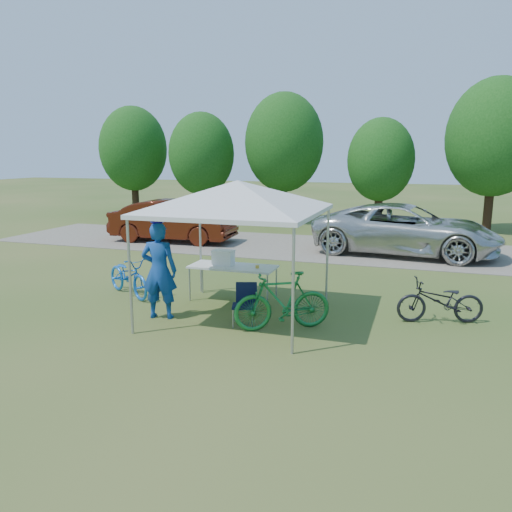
# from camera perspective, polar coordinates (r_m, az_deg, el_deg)

# --- Properties ---
(ground) EXTENTS (100.00, 100.00, 0.00)m
(ground) POSITION_cam_1_polar(r_m,az_deg,el_deg) (10.12, -2.03, -6.97)
(ground) COLOR #2D5119
(ground) RESTS_ON ground
(gravel_strip) EXTENTS (24.00, 5.00, 0.02)m
(gravel_strip) POSITION_cam_1_polar(r_m,az_deg,el_deg) (17.62, 7.10, 0.96)
(gravel_strip) COLOR gray
(gravel_strip) RESTS_ON ground
(canopy) EXTENTS (4.53, 4.53, 3.00)m
(canopy) POSITION_cam_1_polar(r_m,az_deg,el_deg) (9.62, -2.14, 8.19)
(canopy) COLOR #A5A5AA
(canopy) RESTS_ON ground
(treeline) EXTENTS (24.89, 4.28, 6.30)m
(treeline) POSITION_cam_1_polar(r_m,az_deg,el_deg) (23.33, 9.62, 12.15)
(treeline) COLOR #382314
(treeline) RESTS_ON ground
(folding_table) EXTENTS (1.92, 0.80, 0.79)m
(folding_table) POSITION_cam_1_polar(r_m,az_deg,el_deg) (11.08, -2.65, -1.34)
(folding_table) COLOR white
(folding_table) RESTS_ON ground
(folding_chair) EXTENTS (0.51, 0.53, 0.80)m
(folding_chair) POSITION_cam_1_polar(r_m,az_deg,el_deg) (9.60, -1.31, -5.07)
(folding_chair) COLOR black
(folding_chair) RESTS_ON ground
(cooler) EXTENTS (0.47, 0.32, 0.34)m
(cooler) POSITION_cam_1_polar(r_m,az_deg,el_deg) (11.12, -3.76, -0.18)
(cooler) COLOR white
(cooler) RESTS_ON folding_table
(ice_cream_cup) EXTENTS (0.08, 0.08, 0.06)m
(ice_cream_cup) POSITION_cam_1_polar(r_m,az_deg,el_deg) (10.83, 0.14, -1.24)
(ice_cream_cup) COLOR gold
(ice_cream_cup) RESTS_ON folding_table
(cyclist) EXTENTS (0.78, 0.60, 1.93)m
(cyclist) POSITION_cam_1_polar(r_m,az_deg,el_deg) (10.01, -11.00, -1.65)
(cyclist) COLOR #123E93
(cyclist) RESTS_ON ground
(bike_blue) EXTENTS (1.84, 1.45, 0.93)m
(bike_blue) POSITION_cam_1_polar(r_m,az_deg,el_deg) (11.89, -14.38, -2.20)
(bike_blue) COLOR blue
(bike_blue) RESTS_ON ground
(bike_green) EXTENTS (1.84, 1.37, 1.10)m
(bike_green) POSITION_cam_1_polar(r_m,az_deg,el_deg) (9.28, 3.04, -5.16)
(bike_green) COLOR #186F2F
(bike_green) RESTS_ON ground
(bike_dark) EXTENTS (1.75, 1.01, 0.87)m
(bike_dark) POSITION_cam_1_polar(r_m,az_deg,el_deg) (10.30, 20.34, -4.84)
(bike_dark) COLOR black
(bike_dark) RESTS_ON ground
(minivan) EXTENTS (6.12, 3.31, 1.63)m
(minivan) POSITION_cam_1_polar(r_m,az_deg,el_deg) (16.90, 16.73, 2.95)
(minivan) COLOR silver
(minivan) RESTS_ON gravel_strip
(sedan) EXTENTS (4.72, 1.85, 1.53)m
(sedan) POSITION_cam_1_polar(r_m,az_deg,el_deg) (18.86, -9.50, 3.97)
(sedan) COLOR #4F1A0D
(sedan) RESTS_ON gravel_strip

